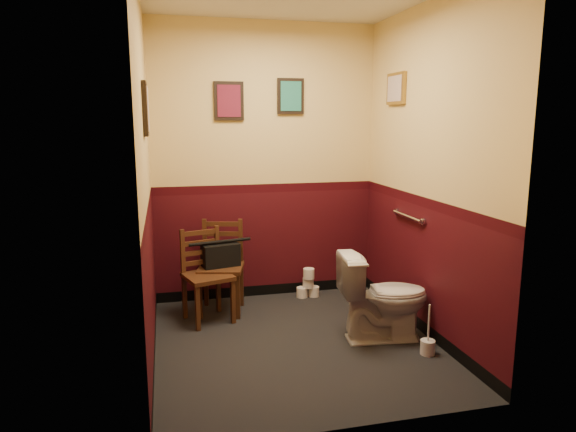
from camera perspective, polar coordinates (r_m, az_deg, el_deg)
The scene contains 16 objects.
floor at distance 4.27m, azimuth 0.81°, elevation -13.93°, with size 2.20×2.40×0.00m, color black.
wall_back at distance 5.07m, azimuth -2.53°, elevation 5.82°, with size 2.20×2.70×0.00m, color #3A0A11.
wall_front at distance 2.77m, azimuth 7.05°, elevation 1.75°, with size 2.20×2.70×0.00m, color #3A0A11.
wall_left at distance 3.79m, azimuth -15.52°, elevation 3.81°, with size 2.40×2.70×0.00m, color #3A0A11.
wall_right at distance 4.31m, azimuth 15.21°, elevation 4.61°, with size 2.40×2.70×0.00m, color #3A0A11.
grab_bar at distance 4.57m, azimuth 13.14°, elevation -0.04°, with size 0.05×0.56×0.06m.
framed_print_back_a at distance 4.98m, azimuth -6.59°, elevation 12.58°, with size 0.28×0.04×0.36m.
framed_print_back_b at distance 5.09m, azimuth 0.29°, elevation 13.17°, with size 0.26×0.04×0.34m.
framed_print_left at distance 3.86m, azimuth -15.53°, elevation 11.38°, with size 0.04×0.30×0.38m.
framed_print_right at distance 4.83m, azimuth 11.91°, elevation 13.68°, with size 0.04×0.34×0.28m.
toilet at distance 4.29m, azimuth 10.56°, elevation -8.86°, with size 0.41×0.73×0.71m, color white.
toilet_brush at distance 4.20m, azimuth 15.25°, elevation -13.78°, with size 0.11×0.11×0.40m.
chair_left at distance 4.65m, azimuth -9.07°, elevation -6.52°, with size 0.48×0.48×0.82m.
chair_right at distance 4.84m, azimuth -7.41°, elevation -5.60°, with size 0.48×0.48×0.85m.
handbag at distance 4.77m, azimuth -7.51°, elevation -4.29°, with size 0.36×0.24×0.24m.
tp_stack at distance 5.25m, azimuth 2.26°, elevation -7.66°, with size 0.23×0.14×0.30m.
Camera 1 is at (-0.97, -3.76, 1.77)m, focal length 32.00 mm.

